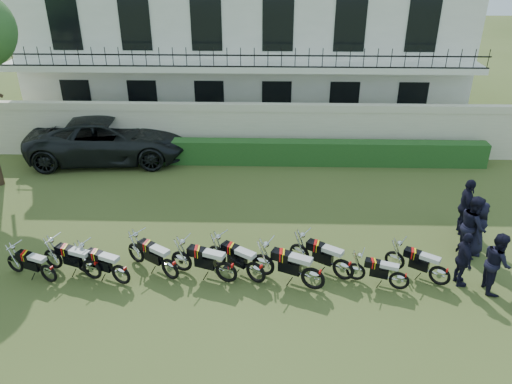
# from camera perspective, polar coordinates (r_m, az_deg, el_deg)

# --- Properties ---
(ground) EXTENTS (100.00, 100.00, 0.00)m
(ground) POSITION_cam_1_polar(r_m,az_deg,el_deg) (14.45, -3.45, -8.41)
(ground) COLOR #3F4D1F
(ground) RESTS_ON ground
(perimeter_wall) EXTENTS (30.00, 0.35, 2.30)m
(perimeter_wall) POSITION_cam_1_polar(r_m,az_deg,el_deg) (21.00, -1.76, 7.13)
(perimeter_wall) COLOR beige
(perimeter_wall) RESTS_ON ground
(hedge) EXTENTS (18.00, 0.60, 1.00)m
(hedge) POSITION_cam_1_polar(r_m,az_deg,el_deg) (20.47, 0.95, 4.57)
(hedge) COLOR #1A4B1C
(hedge) RESTS_ON ground
(building) EXTENTS (20.40, 9.60, 7.40)m
(building) POSITION_cam_1_polar(r_m,az_deg,el_deg) (26.08, -1.09, 16.95)
(building) COLOR white
(building) RESTS_ON ground
(motorcycle_0) EXTENTS (1.64, 0.76, 0.94)m
(motorcycle_0) POSITION_cam_1_polar(r_m,az_deg,el_deg) (14.67, -22.70, -8.14)
(motorcycle_0) COLOR black
(motorcycle_0) RESTS_ON ground
(motorcycle_1) EXTENTS (1.85, 0.84, 1.06)m
(motorcycle_1) POSITION_cam_1_polar(r_m,az_deg,el_deg) (14.35, -18.32, -7.89)
(motorcycle_1) COLOR black
(motorcycle_1) RESTS_ON ground
(motorcycle_2) EXTENTS (1.77, 0.87, 1.02)m
(motorcycle_2) POSITION_cam_1_polar(r_m,az_deg,el_deg) (13.94, -15.24, -8.60)
(motorcycle_2) COLOR black
(motorcycle_2) RESTS_ON ground
(motorcycle_3) EXTENTS (1.67, 1.17, 1.07)m
(motorcycle_3) POSITION_cam_1_polar(r_m,az_deg,el_deg) (13.84, -9.84, -8.14)
(motorcycle_3) COLOR black
(motorcycle_3) RESTS_ON ground
(motorcycle_4) EXTENTS (1.93, 0.88, 1.10)m
(motorcycle_4) POSITION_cam_1_polar(r_m,az_deg,el_deg) (13.53, -3.41, -8.58)
(motorcycle_4) COLOR black
(motorcycle_4) RESTS_ON ground
(motorcycle_5) EXTENTS (1.70, 1.19, 1.08)m
(motorcycle_5) POSITION_cam_1_polar(r_m,az_deg,el_deg) (13.51, -0.02, -8.63)
(motorcycle_5) COLOR black
(motorcycle_5) RESTS_ON ground
(motorcycle_6) EXTENTS (1.97, 1.01, 1.15)m
(motorcycle_6) POSITION_cam_1_polar(r_m,az_deg,el_deg) (13.33, 6.56, -9.22)
(motorcycle_6) COLOR black
(motorcycle_6) RESTS_ON ground
(motorcycle_7) EXTENTS (1.74, 1.14, 1.09)m
(motorcycle_7) POSITION_cam_1_polar(r_m,az_deg,el_deg) (13.81, 9.99, -8.18)
(motorcycle_7) COLOR black
(motorcycle_7) RESTS_ON ground
(motorcycle_8) EXTENTS (1.62, 0.72, 0.92)m
(motorcycle_8) POSITION_cam_1_polar(r_m,az_deg,el_deg) (13.84, 16.10, -9.28)
(motorcycle_8) COLOR black
(motorcycle_8) RESTS_ON ground
(motorcycle_9) EXTENTS (1.59, 1.07, 1.00)m
(motorcycle_9) POSITION_cam_1_polar(r_m,az_deg,el_deg) (14.31, 20.33, -8.49)
(motorcycle_9) COLOR black
(motorcycle_9) RESTS_ON ground
(suv) EXTENTS (6.72, 3.52, 1.80)m
(suv) POSITION_cam_1_polar(r_m,az_deg,el_deg) (21.64, -16.41, 5.87)
(suv) COLOR black
(suv) RESTS_ON ground
(officer_1) EXTENTS (0.68, 0.86, 1.72)m
(officer_1) POSITION_cam_1_polar(r_m,az_deg,el_deg) (14.50, 25.80, -7.23)
(officer_1) COLOR black
(officer_1) RESTS_ON ground
(officer_2) EXTENTS (0.41, 0.94, 1.59)m
(officer_2) POSITION_cam_1_polar(r_m,az_deg,el_deg) (14.38, 22.61, -7.13)
(officer_2) COLOR black
(officer_2) RESTS_ON ground
(officer_3) EXTENTS (0.77, 0.96, 1.69)m
(officer_3) POSITION_cam_1_polar(r_m,az_deg,el_deg) (15.89, 23.95, -3.76)
(officer_3) COLOR black
(officer_3) RESTS_ON ground
(officer_4) EXTENTS (0.85, 1.02, 1.88)m
(officer_4) POSITION_cam_1_polar(r_m,az_deg,el_deg) (15.76, 23.55, -3.55)
(officer_4) COLOR black
(officer_4) RESTS_ON ground
(officer_5) EXTENTS (0.62, 1.15, 1.86)m
(officer_5) POSITION_cam_1_polar(r_m,az_deg,el_deg) (16.74, 22.86, -1.60)
(officer_5) COLOR black
(officer_5) RESTS_ON ground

